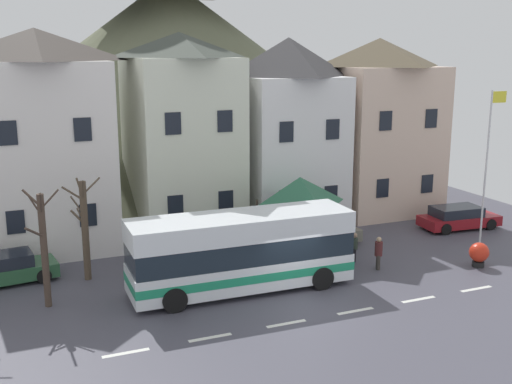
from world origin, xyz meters
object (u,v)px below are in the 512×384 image
at_px(public_bench, 242,237).
at_px(bare_tree_01, 85,228).
at_px(flagpole, 488,160).
at_px(transit_bus, 241,253).
at_px(bare_tree_02, 44,247).
at_px(townhouse_01, 42,141).
at_px(pedestrian_00, 355,245).
at_px(hilltop_castle, 170,70).
at_px(bus_shelter, 300,191).
at_px(townhouse_04, 376,126).
at_px(parked_car_02, 458,218).
at_px(pedestrian_01, 379,252).
at_px(townhouse_03, 288,132).
at_px(parked_car_00, 6,269).
at_px(townhouse_02, 182,134).
at_px(parked_car_01, 317,232).
at_px(harbour_buoy, 479,253).

bearing_deg(public_bench, bare_tree_01, -167.59).
relative_size(flagpole, bare_tree_01, 1.74).
relative_size(transit_bus, bare_tree_02, 1.97).
xyz_separation_m(townhouse_01, bare_tree_01, (1.13, -5.70, -3.15)).
bearing_deg(pedestrian_00, transit_bus, -169.62).
bearing_deg(townhouse_01, bare_tree_01, -78.77).
xyz_separation_m(public_bench, bare_tree_01, (-8.11, -1.78, 1.90)).
height_order(hilltop_castle, bus_shelter, hilltop_castle).
xyz_separation_m(townhouse_04, flagpole, (0.56, -9.15, -0.72)).
relative_size(hilltop_castle, parked_car_02, 9.27).
distance_m(pedestrian_01, bare_tree_02, 14.74).
distance_m(pedestrian_01, flagpole, 7.65).
bearing_deg(townhouse_04, public_bench, -159.08).
xyz_separation_m(townhouse_03, bus_shelter, (-1.76, -5.15, -2.26)).
distance_m(parked_car_00, pedestrian_01, 16.71).
bearing_deg(bus_shelter, bare_tree_02, -167.87).
xyz_separation_m(townhouse_02, townhouse_04, (12.60, -0.02, -0.12)).
height_order(parked_car_01, bare_tree_01, bare_tree_01).
distance_m(townhouse_03, pedestrian_01, 10.27).
distance_m(public_bench, bare_tree_02, 11.07).
distance_m(pedestrian_01, public_bench, 7.30).
bearing_deg(townhouse_02, bare_tree_01, -136.39).
distance_m(townhouse_02, hilltop_castle, 18.67).
xyz_separation_m(townhouse_04, transit_bus, (-12.88, -9.68, -3.68)).
relative_size(hilltop_castle, pedestrian_01, 27.59).
bearing_deg(townhouse_03, pedestrian_01, -88.00).
bearing_deg(bus_shelter, parked_car_00, 177.14).
height_order(townhouse_03, townhouse_04, townhouse_04).
bearing_deg(parked_car_02, parked_car_01, -178.08).
xyz_separation_m(transit_bus, bare_tree_02, (-7.77, 1.32, 0.82)).
height_order(townhouse_01, bus_shelter, townhouse_01).
xyz_separation_m(parked_car_02, flagpole, (-1.39, -3.40, 3.99)).
bearing_deg(pedestrian_00, bare_tree_02, 179.28).
bearing_deg(hilltop_castle, townhouse_01, -122.38).
bearing_deg(parked_car_00, transit_bus, -34.14).
xyz_separation_m(townhouse_04, pedestrian_01, (-6.07, -9.75, -4.50)).
distance_m(townhouse_03, hilltop_castle, 18.85).
bearing_deg(townhouse_01, townhouse_02, 1.31).
height_order(parked_car_00, pedestrian_00, pedestrian_00).
bearing_deg(parked_car_00, bare_tree_01, -21.82).
xyz_separation_m(public_bench, bare_tree_02, (-10.00, -4.29, 2.01)).
distance_m(townhouse_01, bus_shelter, 13.20).
height_order(townhouse_04, public_bench, townhouse_04).
distance_m(townhouse_03, parked_car_02, 10.91).
xyz_separation_m(townhouse_01, flagpole, (20.45, -9.00, -0.90)).
distance_m(townhouse_03, townhouse_04, 6.41).
height_order(townhouse_01, townhouse_03, townhouse_01).
bearing_deg(harbour_buoy, transit_bus, 171.96).
xyz_separation_m(townhouse_03, transit_bus, (-6.49, -9.16, -3.67)).
distance_m(townhouse_01, pedestrian_00, 16.38).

